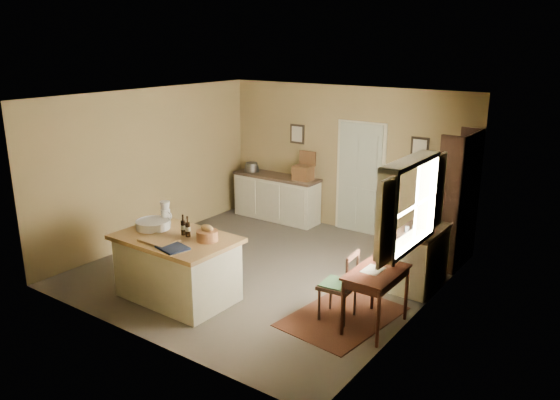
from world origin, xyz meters
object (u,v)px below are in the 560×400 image
at_px(desk_chair, 338,286).
at_px(right_cabinet, 420,257).
at_px(work_island, 177,265).
at_px(writing_desk, 376,278).
at_px(shelving_unit, 460,200).
at_px(sideboard, 277,196).

distance_m(desk_chair, right_cabinet, 1.60).
relative_size(work_island, writing_desk, 1.85).
distance_m(right_cabinet, shelving_unit, 1.33).
distance_m(sideboard, right_cabinet, 3.80).
height_order(sideboard, writing_desk, sideboard).
bearing_deg(sideboard, desk_chair, -43.56).
relative_size(writing_desk, desk_chair, 0.98).
height_order(work_island, sideboard, work_island).
relative_size(sideboard, desk_chair, 2.00).
bearing_deg(sideboard, shelving_unit, -3.10).
height_order(work_island, right_cabinet, work_island).
relative_size(work_island, shelving_unit, 0.78).
relative_size(work_island, sideboard, 0.91).
bearing_deg(shelving_unit, sideboard, 176.90).
bearing_deg(right_cabinet, sideboard, 158.84).
xyz_separation_m(writing_desk, desk_chair, (-0.50, -0.07, -0.21)).
bearing_deg(shelving_unit, writing_desk, -93.40).
bearing_deg(sideboard, work_island, -75.72).
distance_m(desk_chair, shelving_unit, 2.84).
xyz_separation_m(sideboard, shelving_unit, (3.70, -0.20, 0.59)).
xyz_separation_m(sideboard, right_cabinet, (3.54, -1.37, -0.02)).
height_order(work_island, shelving_unit, shelving_unit).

